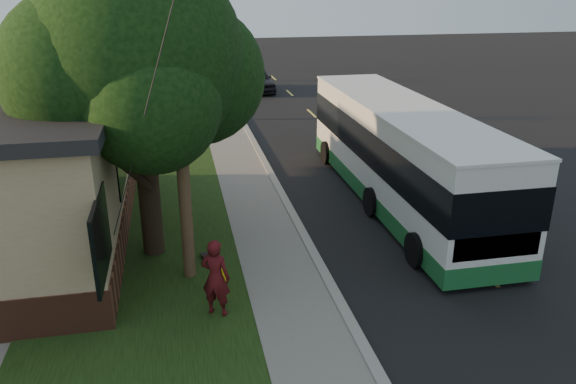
% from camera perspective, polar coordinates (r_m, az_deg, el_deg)
% --- Properties ---
extents(ground, '(120.00, 120.00, 0.00)m').
position_cam_1_polar(ground, '(13.96, 4.11, -9.27)').
color(ground, black).
rests_on(ground, ground).
extents(road, '(8.00, 80.00, 0.01)m').
position_cam_1_polar(road, '(23.87, 7.01, 3.71)').
color(road, black).
rests_on(road, ground).
extents(curb, '(0.25, 80.00, 0.12)m').
position_cam_1_polar(curb, '(22.94, -2.53, 3.27)').
color(curb, gray).
rests_on(curb, ground).
extents(sidewalk, '(2.00, 80.00, 0.08)m').
position_cam_1_polar(sidewalk, '(22.82, -5.02, 3.06)').
color(sidewalk, slate).
rests_on(sidewalk, ground).
extents(grass_verge, '(5.00, 80.00, 0.07)m').
position_cam_1_polar(grass_verge, '(22.72, -13.82, 2.43)').
color(grass_verge, black).
rests_on(grass_verge, ground).
extents(fire_hydrant, '(0.32, 0.32, 0.74)m').
position_cam_1_polar(fire_hydrant, '(13.35, -6.79, -8.74)').
color(fire_hydrant, '#FDF00D').
rests_on(fire_hydrant, grass_verge).
extents(utility_pole, '(2.86, 3.21, 9.07)m').
position_cam_1_polar(utility_pole, '(12.81, -11.19, 9.84)').
color(utility_pole, '#473321').
rests_on(utility_pole, ground).
extents(leafy_tree, '(6.30, 6.00, 7.80)m').
position_cam_1_polar(leafy_tree, '(14.38, -15.00, 12.88)').
color(leafy_tree, black).
rests_on(leafy_tree, grass_verge).
extents(bare_tree_near, '(1.38, 1.21, 4.31)m').
position_cam_1_polar(bare_tree_near, '(29.99, -11.85, 11.17)').
color(bare_tree_near, black).
rests_on(bare_tree_near, grass_verge).
extents(bare_tree_far, '(1.38, 1.21, 4.03)m').
position_cam_1_polar(bare_tree_far, '(41.90, -11.26, 13.68)').
color(bare_tree_far, black).
rests_on(bare_tree_far, grass_verge).
extents(traffic_signal, '(0.18, 0.22, 5.50)m').
position_cam_1_polar(traffic_signal, '(45.92, -6.92, 15.99)').
color(traffic_signal, '#2D2D30').
rests_on(traffic_signal, ground).
extents(transit_bus, '(2.77, 12.01, 3.25)m').
position_cam_1_polar(transit_bus, '(18.63, 11.32, 4.06)').
color(transit_bus, silver).
rests_on(transit_bus, ground).
extents(skateboarder, '(0.78, 0.68, 1.79)m').
position_cam_1_polar(skateboarder, '(12.33, -7.36, -8.61)').
color(skateboarder, '#490E12').
rests_on(skateboarder, grass_verge).
extents(skateboard_main, '(0.51, 0.85, 0.08)m').
position_cam_1_polar(skateboard_main, '(14.92, -7.94, -6.76)').
color(skateboard_main, black).
rests_on(skateboard_main, grass_verge).
extents(distant_car, '(2.25, 4.64, 1.53)m').
position_cam_1_polar(distant_car, '(37.59, -3.26, 11.34)').
color(distant_car, black).
rests_on(distant_car, ground).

